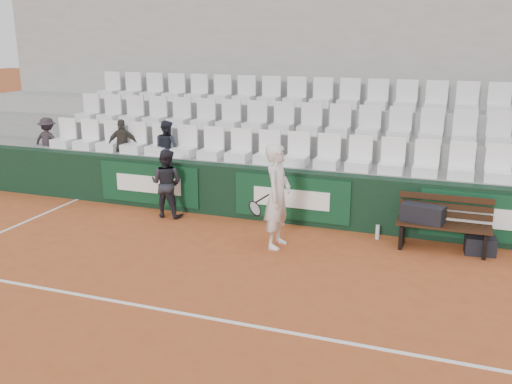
{
  "coord_description": "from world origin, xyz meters",
  "views": [
    {
      "loc": [
        2.61,
        -5.9,
        3.49
      ],
      "look_at": [
        -0.38,
        2.4,
        1.0
      ],
      "focal_mm": 40.0,
      "sensor_mm": 36.0,
      "label": 1
    }
  ],
  "objects_px": {
    "sports_bag_ground": "(480,246)",
    "water_bottle_near": "(377,232)",
    "bench_left": "(442,237)",
    "tennis_player": "(277,196)",
    "spectator_b": "(122,125)",
    "spectator_a": "(46,121)",
    "spectator_c": "(166,127)",
    "ball_kid": "(166,183)",
    "sports_bag_left": "(422,214)"
  },
  "relations": [
    {
      "from": "tennis_player",
      "to": "bench_left",
      "type": "bearing_deg",
      "value": 16.05
    },
    {
      "from": "bench_left",
      "to": "tennis_player",
      "type": "xyz_separation_m",
      "value": [
        -2.62,
        -0.75,
        0.65
      ]
    },
    {
      "from": "spectator_c",
      "to": "water_bottle_near",
      "type": "bearing_deg",
      "value": -168.46
    },
    {
      "from": "sports_bag_ground",
      "to": "spectator_b",
      "type": "relative_size",
      "value": 0.42
    },
    {
      "from": "sports_bag_ground",
      "to": "water_bottle_near",
      "type": "distance_m",
      "value": 1.68
    },
    {
      "from": "sports_bag_ground",
      "to": "ball_kid",
      "type": "distance_m",
      "value": 5.75
    },
    {
      "from": "tennis_player",
      "to": "spectator_b",
      "type": "distance_m",
      "value": 4.51
    },
    {
      "from": "sports_bag_ground",
      "to": "tennis_player",
      "type": "bearing_deg",
      "value": -166.53
    },
    {
      "from": "sports_bag_left",
      "to": "sports_bag_ground",
      "type": "distance_m",
      "value": 1.04
    },
    {
      "from": "sports_bag_ground",
      "to": "spectator_b",
      "type": "height_order",
      "value": "spectator_b"
    },
    {
      "from": "bench_left",
      "to": "water_bottle_near",
      "type": "distance_m",
      "value": 1.1
    },
    {
      "from": "sports_bag_ground",
      "to": "water_bottle_near",
      "type": "bearing_deg",
      "value": 174.99
    },
    {
      "from": "spectator_a",
      "to": "bench_left",
      "type": "bearing_deg",
      "value": 168.24
    },
    {
      "from": "sports_bag_left",
      "to": "water_bottle_near",
      "type": "distance_m",
      "value": 0.89
    },
    {
      "from": "spectator_a",
      "to": "ball_kid",
      "type": "bearing_deg",
      "value": 159.49
    },
    {
      "from": "spectator_b",
      "to": "sports_bag_ground",
      "type": "bearing_deg",
      "value": 147.0
    },
    {
      "from": "sports_bag_left",
      "to": "water_bottle_near",
      "type": "xyz_separation_m",
      "value": [
        -0.73,
        0.17,
        -0.47
      ]
    },
    {
      "from": "sports_bag_ground",
      "to": "tennis_player",
      "type": "relative_size",
      "value": 0.27
    },
    {
      "from": "sports_bag_left",
      "to": "tennis_player",
      "type": "height_order",
      "value": "tennis_player"
    },
    {
      "from": "spectator_a",
      "to": "tennis_player",
      "type": "bearing_deg",
      "value": 158.54
    },
    {
      "from": "ball_kid",
      "to": "spectator_a",
      "type": "distance_m",
      "value": 3.78
    },
    {
      "from": "sports_bag_ground",
      "to": "spectator_c",
      "type": "relative_size",
      "value": 0.41
    },
    {
      "from": "spectator_b",
      "to": "spectator_c",
      "type": "bearing_deg",
      "value": 155.06
    },
    {
      "from": "sports_bag_left",
      "to": "ball_kid",
      "type": "relative_size",
      "value": 0.51
    },
    {
      "from": "bench_left",
      "to": "sports_bag_ground",
      "type": "bearing_deg",
      "value": 1.48
    },
    {
      "from": "water_bottle_near",
      "to": "spectator_a",
      "type": "bearing_deg",
      "value": 173.34
    },
    {
      "from": "water_bottle_near",
      "to": "spectator_a",
      "type": "height_order",
      "value": "spectator_a"
    },
    {
      "from": "spectator_a",
      "to": "spectator_c",
      "type": "bearing_deg",
      "value": 175.13
    },
    {
      "from": "tennis_player",
      "to": "spectator_a",
      "type": "bearing_deg",
      "value": 163.41
    },
    {
      "from": "bench_left",
      "to": "ball_kid",
      "type": "distance_m",
      "value": 5.15
    },
    {
      "from": "sports_bag_left",
      "to": "tennis_player",
      "type": "relative_size",
      "value": 0.39
    },
    {
      "from": "spectator_a",
      "to": "spectator_b",
      "type": "height_order",
      "value": "spectator_b"
    },
    {
      "from": "spectator_b",
      "to": "bench_left",
      "type": "bearing_deg",
      "value": 146.17
    },
    {
      "from": "water_bottle_near",
      "to": "spectator_b",
      "type": "xyz_separation_m",
      "value": [
        -5.62,
        0.89,
        1.44
      ]
    },
    {
      "from": "sports_bag_ground",
      "to": "spectator_a",
      "type": "xyz_separation_m",
      "value": [
        -9.26,
        1.03,
        1.39
      ]
    },
    {
      "from": "tennis_player",
      "to": "sports_bag_ground",
      "type": "bearing_deg",
      "value": 13.47
    },
    {
      "from": "sports_bag_left",
      "to": "sports_bag_ground",
      "type": "xyz_separation_m",
      "value": [
        0.94,
        0.02,
        -0.45
      ]
    },
    {
      "from": "ball_kid",
      "to": "spectator_c",
      "type": "relative_size",
      "value": 1.14
    },
    {
      "from": "water_bottle_near",
      "to": "tennis_player",
      "type": "distance_m",
      "value": 1.94
    },
    {
      "from": "tennis_player",
      "to": "spectator_c",
      "type": "distance_m",
      "value": 3.58
    },
    {
      "from": "sports_bag_left",
      "to": "spectator_c",
      "type": "relative_size",
      "value": 0.58
    },
    {
      "from": "water_bottle_near",
      "to": "spectator_a",
      "type": "relative_size",
      "value": 0.23
    },
    {
      "from": "sports_bag_ground",
      "to": "bench_left",
      "type": "bearing_deg",
      "value": -178.52
    },
    {
      "from": "spectator_b",
      "to": "spectator_c",
      "type": "relative_size",
      "value": 0.97
    },
    {
      "from": "water_bottle_near",
      "to": "sports_bag_ground",
      "type": "bearing_deg",
      "value": -5.01
    },
    {
      "from": "bench_left",
      "to": "tennis_player",
      "type": "bearing_deg",
      "value": -163.95
    },
    {
      "from": "spectator_a",
      "to": "spectator_c",
      "type": "distance_m",
      "value": 3.04
    },
    {
      "from": "bench_left",
      "to": "spectator_a",
      "type": "distance_m",
      "value": 8.84
    },
    {
      "from": "water_bottle_near",
      "to": "tennis_player",
      "type": "height_order",
      "value": "tennis_player"
    },
    {
      "from": "sports_bag_left",
      "to": "spectator_b",
      "type": "xyz_separation_m",
      "value": [
        -6.36,
        1.06,
        0.97
      ]
    }
  ]
}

